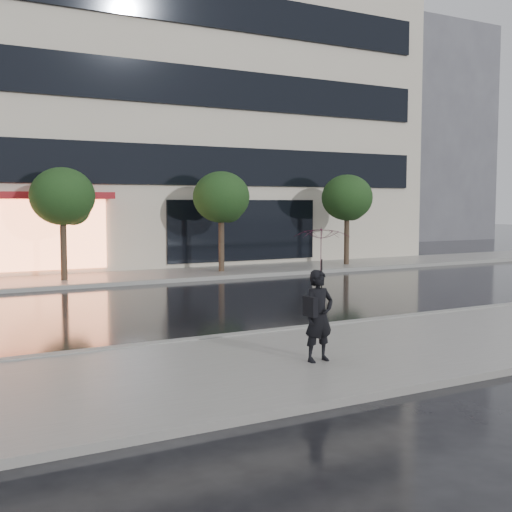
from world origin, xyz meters
TOP-DOWN VIEW (x-y plane):
  - ground at (0.00, 0.00)m, footprint 120.00×120.00m
  - sidewalk_near at (0.00, -3.25)m, footprint 60.00×4.50m
  - sidewalk_far at (0.00, 10.25)m, footprint 60.00×3.50m
  - curb_near at (0.00, -1.00)m, footprint 60.00×0.25m
  - curb_far at (0.00, 8.50)m, footprint 60.00×0.25m
  - office_building at (-0.00, 17.97)m, footprint 30.00×12.76m
  - bg_building_right at (26.00, 28.00)m, footprint 12.00×12.00m
  - tree_mid_west at (-2.94, 10.03)m, footprint 2.20×2.20m
  - tree_mid_east at (3.06, 10.03)m, footprint 2.20×2.20m
  - tree_far_east at (9.06, 10.03)m, footprint 2.20×2.20m
  - pedestrian_with_umbrella at (-1.65, -3.62)m, footprint 1.04×1.05m

SIDE VIEW (x-z plane):
  - ground at x=0.00m, z-range 0.00..0.00m
  - sidewalk_near at x=0.00m, z-range 0.00..0.12m
  - sidewalk_far at x=0.00m, z-range 0.00..0.12m
  - curb_near at x=0.00m, z-range 0.00..0.14m
  - curb_far at x=0.00m, z-range 0.00..0.14m
  - pedestrian_with_umbrella at x=-1.65m, z-range 0.51..2.78m
  - tree_mid_west at x=-2.94m, z-range 0.93..4.92m
  - tree_mid_east at x=3.06m, z-range 0.93..4.92m
  - tree_far_east at x=9.06m, z-range 0.93..4.92m
  - bg_building_right at x=26.00m, z-range 0.00..16.00m
  - office_building at x=0.00m, z-range 0.00..18.00m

